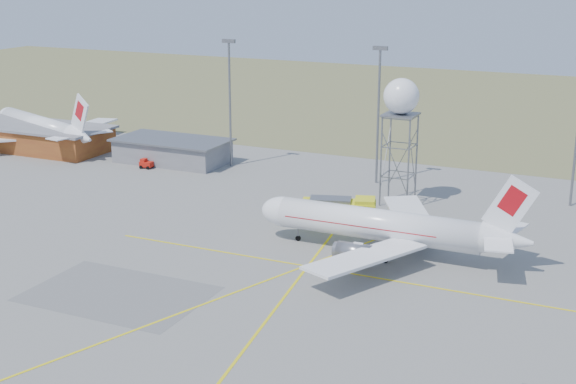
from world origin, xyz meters
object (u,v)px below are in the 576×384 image
at_px(fire_truck, 341,212).
at_px(airliner_far, 41,127).
at_px(baggage_tug, 146,165).
at_px(radar_tower, 400,135).
at_px(airliner_main, 383,226).

bearing_deg(fire_truck, airliner_far, 146.27).
bearing_deg(baggage_tug, radar_tower, -5.90).
distance_m(airliner_far, baggage_tug, 27.07).
distance_m(airliner_main, baggage_tug, 51.89).
bearing_deg(airliner_main, airliner_far, -20.55).
height_order(airliner_main, radar_tower, radar_tower).
xyz_separation_m(airliner_far, radar_tower, (69.16, -7.40, 6.31)).
relative_size(airliner_main, airliner_far, 1.00).
bearing_deg(airliner_far, fire_truck, -174.95).
distance_m(airliner_main, fire_truck, 11.03).
distance_m(airliner_main, airliner_far, 78.31).
relative_size(airliner_far, fire_truck, 3.26).
height_order(radar_tower, fire_truck, radar_tower).
xyz_separation_m(radar_tower, baggage_tug, (-42.84, 1.80, -9.17)).
bearing_deg(baggage_tug, airliner_main, -27.97).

